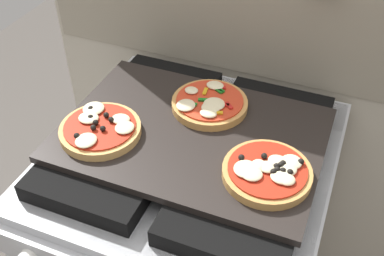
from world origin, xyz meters
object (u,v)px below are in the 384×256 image
at_px(pizza_left, 100,129).
at_px(pizza_right, 268,172).
at_px(baking_tray, 192,134).
at_px(pizza_center, 209,103).

relative_size(pizza_left, pizza_right, 1.00).
distance_m(baking_tray, pizza_left, 0.19).
bearing_deg(pizza_center, pizza_right, -41.93).
relative_size(baking_tray, pizza_right, 3.21).
height_order(pizza_right, pizza_center, pizza_right).
bearing_deg(baking_tray, pizza_right, -20.58).
xyz_separation_m(baking_tray, pizza_right, (0.18, -0.07, 0.02)).
xyz_separation_m(baking_tray, pizza_left, (-0.17, -0.08, 0.02)).
bearing_deg(pizza_center, baking_tray, -93.10).
relative_size(baking_tray, pizza_center, 3.21).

